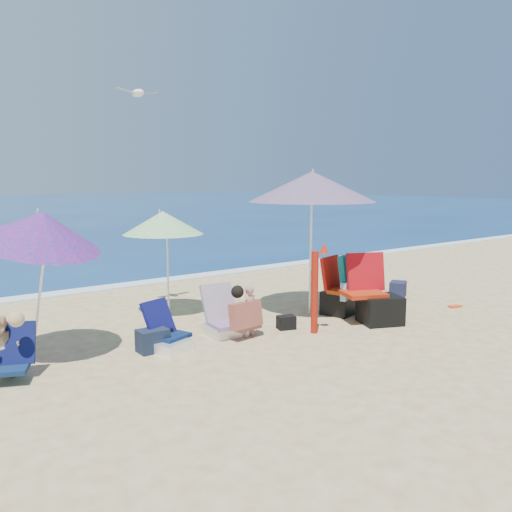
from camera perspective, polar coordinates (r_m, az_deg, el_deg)
ground at (r=8.14m, az=6.03°, el=-8.31°), size 120.00×120.00×0.00m
foam at (r=12.24m, az=-10.64°, el=-2.71°), size 120.00×0.50×0.04m
umbrella_turquoise at (r=9.04m, az=6.11°, el=7.49°), size 2.24×2.24×2.50m
umbrella_striped at (r=9.06m, az=-10.06°, el=3.57°), size 1.73×1.73×1.82m
umbrella_blue at (r=7.15m, az=-22.27°, el=2.74°), size 2.03×2.06×2.08m
furled_umbrella at (r=7.97m, az=6.59°, el=-3.02°), size 0.22×0.26×1.39m
chair_navy at (r=7.39m, az=-9.54°, el=-8.67°), size 0.64×0.77×0.66m
chair_rainbow at (r=7.98m, az=-3.46°, el=-7.14°), size 0.60×0.74×0.74m
camp_chair_left at (r=8.80m, az=12.91°, el=-4.94°), size 0.99×0.98×1.13m
camp_chair_right at (r=9.23m, az=9.21°, el=-3.94°), size 0.72×0.80×1.05m
person_center at (r=7.77m, az=-1.08°, el=-6.13°), size 0.56×0.46×0.79m
person_left at (r=6.85m, az=-25.51°, el=-8.96°), size 0.68×0.63×0.83m
bag_navy_a at (r=7.35m, az=-11.16°, el=-8.98°), size 0.40×0.30×0.31m
bag_black_a at (r=7.57m, az=-10.60°, el=-8.68°), size 0.38×0.30×0.25m
bag_tan at (r=8.70m, az=-2.64°, el=-6.35°), size 0.34×0.30×0.25m
bag_navy_b at (r=10.92m, az=15.15°, el=-3.48°), size 0.50×0.46×0.30m
bag_black_b at (r=8.29m, az=3.30°, el=-7.21°), size 0.32×0.27×0.21m
orange_item at (r=10.34m, az=20.82°, el=-5.14°), size 0.27×0.18×0.03m
seagull at (r=9.29m, az=-12.71°, el=16.88°), size 0.73×0.33×0.13m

